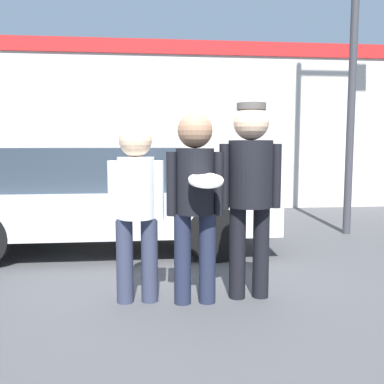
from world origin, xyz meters
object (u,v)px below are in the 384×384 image
Objects in this scene: shrub at (29,188)px; parked_car_near at (104,197)px; person_left at (136,200)px; person_right at (250,180)px; person_middle_with_frisbee at (195,192)px.

parked_car_near is at bearing -57.78° from shrub.
person_left is 0.89× the size of person_right.
person_middle_with_frisbee is 2.44m from parked_car_near.
shrub is (-1.73, 2.75, -0.14)m from parked_car_near.
person_right is (1.02, 0.00, 0.16)m from person_left.
person_middle_with_frisbee is 0.38× the size of parked_car_near.
person_left is 1.03m from person_right.
person_right reaches higher than person_left.
person_right is 5.87m from shrub.
person_middle_with_frisbee is at bearing -169.95° from person_right.
parked_car_near is at bearing 125.51° from person_right.
parked_car_near is (-1.51, 2.12, -0.38)m from person_right.
person_right is 1.57× the size of shrub.
shrub is at bearing 123.68° from person_right.
shrub is at bearing 118.87° from person_middle_with_frisbee.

